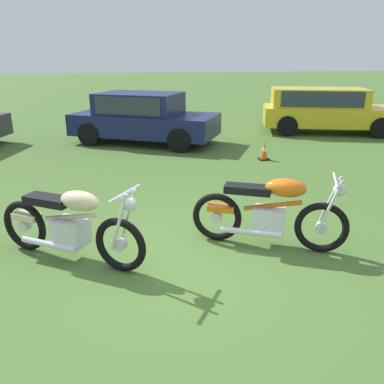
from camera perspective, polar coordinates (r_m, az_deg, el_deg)
The scene contains 6 objects.
ground_plane at distance 4.96m, azimuth -2.19°, elevation -10.19°, with size 120.00×120.00×0.00m, color #476B2D.
motorcycle_cream at distance 5.05m, azimuth -17.09°, elevation -4.47°, with size 1.82×1.34×1.02m.
motorcycle_orange at distance 5.28m, azimuth 11.13°, elevation -2.86°, with size 1.88×1.11×1.02m.
car_navy at distance 11.71m, azimuth -7.10°, elevation 10.86°, with size 4.45×3.49×1.43m.
car_yellow at distance 13.95m, azimuth 18.36°, elevation 11.50°, with size 4.53×2.91×1.43m.
traffic_cone at distance 9.90m, azimuth 10.33°, elevation 5.74°, with size 0.25×0.25×0.45m.
Camera 1 is at (-0.60, -4.29, 2.41)m, focal length 37.15 mm.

